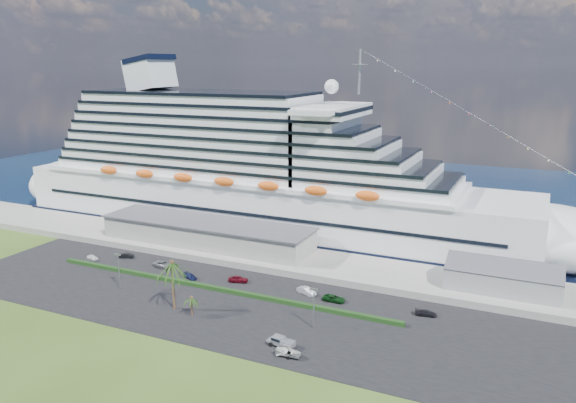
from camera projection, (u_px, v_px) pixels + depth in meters
The scene contains 22 objects.
ground at pixel (204, 326), 110.39m from camera, with size 420.00×420.00×0.00m, color #364C19.
asphalt_lot at pixel (232, 304), 120.07m from camera, with size 140.00×38.00×0.12m, color black.
wharf at pixel (289, 259), 145.44m from camera, with size 240.00×20.00×1.80m, color gray.
water at pixel (382, 192), 224.99m from camera, with size 420.00×160.00×0.02m, color black.
cruise_ship at pixel (258, 176), 171.57m from camera, with size 191.00×38.00×54.00m.
terminal_building at pixel (207, 232), 154.62m from camera, with size 61.00×15.00×6.30m.
port_shed at pixel (503, 278), 123.44m from camera, with size 24.00×12.31×7.37m.
hedge at pixel (213, 288), 127.61m from camera, with size 88.00×1.10×0.90m, color black.
lamp_post_left at pixel (119, 266), 127.55m from camera, with size 1.60×0.35×8.27m.
lamp_post_right at pixel (314, 303), 108.03m from camera, with size 1.60×0.35×8.27m.
palm_tall at pixel (172, 268), 115.78m from camera, with size 8.82×8.82×11.13m.
palm_short at pixel (191, 300), 113.55m from camera, with size 3.53×3.53×4.56m.
parked_car_0 at pixel (93, 257), 147.15m from camera, with size 1.45×3.61×1.23m, color white.
parked_car_1 at pixel (127, 256), 148.47m from camera, with size 1.36×3.91×1.29m, color black.
parked_car_2 at pixel (163, 264), 141.59m from camera, with size 2.57×5.57×1.55m, color gray.
parked_car_3 at pixel (190, 276), 134.34m from camera, with size 1.73×4.26×1.24m, color #131944.
parked_car_4 at pixel (238, 279), 131.94m from camera, with size 1.85×4.61×1.57m, color maroon.
parked_car_5 at pixel (306, 291), 125.06m from camera, with size 1.65×4.74×1.56m, color #B9BBC1.
parked_car_6 at pixel (334, 298), 121.30m from camera, with size 2.29×4.97×1.38m, color #0E3A12.
parked_car_7 at pixel (426, 313), 114.42m from camera, with size 1.78×4.37×1.27m, color black.
pickup_truck at pixel (281, 341), 101.96m from camera, with size 5.40×2.63×1.82m.
boat_trailer at pixel (288, 352), 98.22m from camera, with size 5.57×3.81×1.57m.
Camera 1 is at (57.46, -85.06, 50.23)m, focal length 35.00 mm.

